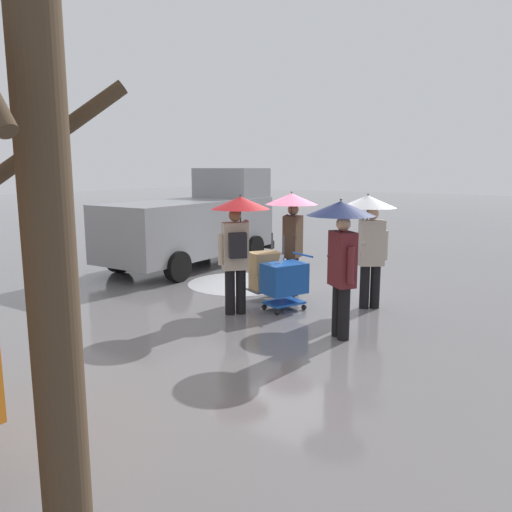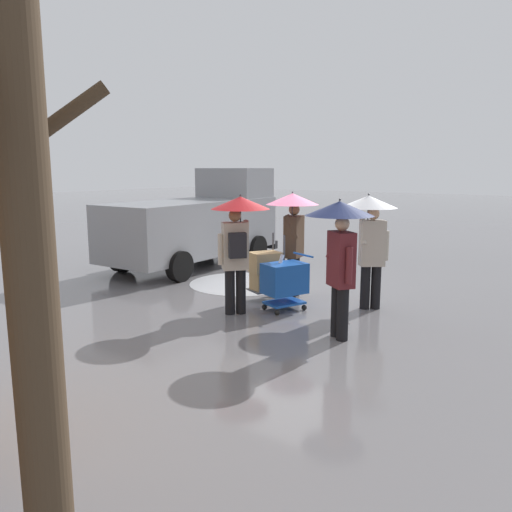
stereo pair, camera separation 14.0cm
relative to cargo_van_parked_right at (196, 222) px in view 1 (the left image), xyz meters
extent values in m
plane|color=slate|center=(-3.80, 1.46, -1.18)|extent=(90.00, 90.00, 0.00)
cylinder|color=#ADAFB5|center=(-2.33, 1.16, -1.18)|extent=(2.40, 2.40, 0.01)
cube|color=gray|center=(-0.01, 0.26, -0.12)|extent=(2.11, 5.26, 1.40)
cube|color=gray|center=(0.05, -1.64, 1.00)|extent=(1.88, 1.45, 0.84)
cube|color=black|center=(0.07, -2.36, 0.20)|extent=(1.66, 0.11, 0.63)
cube|color=#232326|center=(0.07, -2.40, -0.86)|extent=(1.96, 0.22, 0.24)
cylinder|color=black|center=(1.02, -1.32, -0.82)|extent=(0.26, 0.73, 0.72)
cylinder|color=black|center=(-0.94, -1.38, -0.82)|extent=(0.26, 0.73, 0.72)
cylinder|color=black|center=(0.92, 1.90, -0.82)|extent=(0.26, 0.73, 0.72)
cylinder|color=black|center=(-1.04, 1.84, -0.82)|extent=(0.26, 0.73, 0.72)
cube|color=#1951B2|center=(-4.29, 2.46, -0.58)|extent=(0.77, 0.90, 0.56)
cube|color=#1951B2|center=(-4.29, 2.46, -1.04)|extent=(0.69, 0.81, 0.04)
cylinder|color=#1951B2|center=(-4.45, 2.07, -0.18)|extent=(0.55, 0.25, 0.04)
sphere|color=black|center=(-4.37, 2.82, -1.13)|extent=(0.10, 0.10, 0.10)
sphere|color=black|center=(-3.99, 2.66, -1.13)|extent=(0.10, 0.10, 0.10)
sphere|color=black|center=(-4.60, 2.26, -1.13)|extent=(0.10, 0.10, 0.10)
sphere|color=black|center=(-4.22, 2.10, -1.13)|extent=(0.10, 0.10, 0.10)
cylinder|color=white|center=(-4.18, 2.52, -0.48)|extent=(0.17, 0.29, 0.69)
cube|color=#515156|center=(-3.61, 2.09, -0.96)|extent=(0.70, 0.75, 0.03)
cylinder|color=#515156|center=(-3.94, 1.92, -0.41)|extent=(0.04, 0.04, 1.10)
cylinder|color=#515156|center=(-3.55, 1.72, -0.41)|extent=(0.04, 0.04, 1.10)
cylinder|color=black|center=(-3.96, 1.93, -1.08)|extent=(0.13, 0.20, 0.20)
cylinder|color=black|center=(-3.53, 1.71, -1.08)|extent=(0.13, 0.20, 0.20)
cube|color=tan|center=(-3.61, 2.09, -0.78)|extent=(0.56, 0.63, 0.35)
cube|color=tan|center=(-3.61, 2.09, -0.41)|extent=(0.65, 0.71, 0.39)
cylinder|color=black|center=(-5.63, 1.38, -0.77)|extent=(0.18, 0.18, 0.82)
cylinder|color=black|center=(-5.47, 1.50, -0.77)|extent=(0.18, 0.18, 0.82)
cube|color=#B2A899|center=(-5.55, 1.44, 0.06)|extent=(0.52, 0.49, 0.84)
sphere|color=tan|center=(-5.55, 1.44, 0.60)|extent=(0.22, 0.22, 0.22)
cylinder|color=#B2A899|center=(-5.75, 1.28, 0.01)|extent=(0.10, 0.10, 0.55)
cylinder|color=#B2A899|center=(-5.42, 1.57, 0.28)|extent=(0.26, 0.30, 0.50)
cylinder|color=#333338|center=(-5.47, 1.50, 0.44)|extent=(0.02, 0.02, 0.86)
cone|color=white|center=(-5.47, 1.50, 0.82)|extent=(1.04, 1.04, 0.22)
sphere|color=#333338|center=(-5.47, 1.50, 0.95)|extent=(0.04, 0.04, 0.04)
cylinder|color=black|center=(-3.89, 1.40, -0.77)|extent=(0.18, 0.18, 0.82)
cylinder|color=black|center=(-3.92, 1.60, -0.77)|extent=(0.18, 0.18, 0.82)
cube|color=#473323|center=(-3.90, 1.50, 0.06)|extent=(0.35, 0.48, 0.84)
sphere|color=#8C6647|center=(-3.90, 1.50, 0.60)|extent=(0.22, 0.22, 0.22)
cylinder|color=#473323|center=(-3.86, 1.25, 0.01)|extent=(0.10, 0.10, 0.55)
cylinder|color=#473323|center=(-3.95, 1.68, 0.28)|extent=(0.31, 0.15, 0.50)
cylinder|color=#333338|center=(-3.92, 1.60, 0.44)|extent=(0.02, 0.02, 0.86)
cone|color=#E0668E|center=(-3.92, 1.60, 0.82)|extent=(1.04, 1.04, 0.22)
sphere|color=#333338|center=(-3.92, 1.60, 0.95)|extent=(0.04, 0.04, 0.04)
cylinder|color=black|center=(-3.64, 3.25, -0.77)|extent=(0.18, 0.18, 0.82)
cylinder|color=black|center=(-3.77, 3.10, -0.77)|extent=(0.18, 0.18, 0.82)
cube|color=#B2A899|center=(-3.70, 3.18, 0.06)|extent=(0.50, 0.52, 0.84)
sphere|color=#8C6647|center=(-3.70, 3.18, 0.60)|extent=(0.22, 0.22, 0.22)
cylinder|color=#B2A899|center=(-3.54, 3.37, 0.01)|extent=(0.10, 0.10, 0.55)
cylinder|color=#B2A899|center=(-3.81, 3.03, 0.28)|extent=(0.29, 0.27, 0.50)
cylinder|color=#333338|center=(-3.77, 3.10, 0.44)|extent=(0.02, 0.02, 0.86)
cone|color=red|center=(-3.77, 3.10, 0.82)|extent=(1.04, 1.04, 0.22)
sphere|color=#333338|center=(-3.77, 3.10, 0.95)|extent=(0.04, 0.04, 0.04)
cube|color=black|center=(-3.86, 3.30, 0.10)|extent=(0.32, 0.33, 0.44)
cylinder|color=black|center=(-5.91, 3.35, -0.77)|extent=(0.18, 0.18, 0.82)
cylinder|color=black|center=(-5.75, 3.23, -0.77)|extent=(0.18, 0.18, 0.82)
cube|color=#5B1E23|center=(-5.83, 3.29, 0.06)|extent=(0.52, 0.49, 0.84)
sphere|color=beige|center=(-5.83, 3.29, 0.60)|extent=(0.22, 0.22, 0.22)
cylinder|color=#5B1E23|center=(-6.03, 3.45, 0.01)|extent=(0.10, 0.10, 0.55)
cylinder|color=#5B1E23|center=(-5.67, 3.20, 0.28)|extent=(0.26, 0.30, 0.50)
cylinder|color=#333338|center=(-5.75, 3.23, 0.44)|extent=(0.02, 0.02, 0.86)
cone|color=navy|center=(-5.75, 3.23, 0.82)|extent=(1.04, 1.04, 0.22)
sphere|color=#333338|center=(-5.75, 3.23, 0.95)|extent=(0.04, 0.04, 0.04)
cylinder|color=#423323|center=(-6.91, 8.85, 0.77)|extent=(0.24, 0.24, 3.90)
cylinder|color=#423323|center=(-6.63, 8.61, 1.57)|extent=(0.57, 0.64, 0.60)
camera|label=1|loc=(-9.01, 10.20, 1.41)|focal=35.34mm
camera|label=2|loc=(-9.12, 10.12, 1.41)|focal=35.34mm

